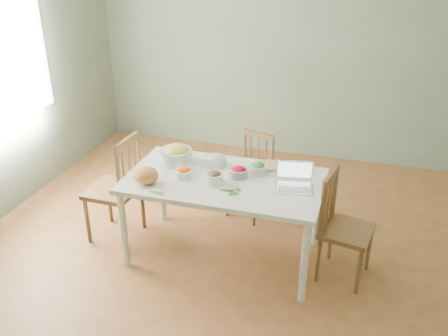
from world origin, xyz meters
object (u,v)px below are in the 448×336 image
(chair_far, at_px, (249,177))
(chair_left, at_px, (113,188))
(laptop, at_px, (295,178))
(bowl_squash, at_px, (176,154))
(dining_table, at_px, (224,218))
(chair_right, at_px, (347,228))
(bread_boule, at_px, (146,175))

(chair_far, bearing_deg, chair_left, -128.53)
(chair_far, height_order, laptop, laptop)
(bowl_squash, xyz_separation_m, laptop, (1.10, -0.19, 0.02))
(chair_far, distance_m, bowl_squash, 0.89)
(chair_far, xyz_separation_m, bowl_squash, (-0.54, -0.57, 0.43))
(chair_left, distance_m, bowl_squash, 0.69)
(chair_left, bearing_deg, bowl_squash, 108.07)
(dining_table, bearing_deg, chair_left, 179.62)
(chair_right, xyz_separation_m, bowl_squash, (-1.55, 0.17, 0.39))
(dining_table, xyz_separation_m, bread_boule, (-0.59, -0.25, 0.45))
(chair_right, relative_size, bread_boule, 4.50)
(chair_far, distance_m, bread_boule, 1.25)
(bread_boule, distance_m, laptop, 1.21)
(bowl_squash, bearing_deg, chair_far, 46.54)
(bread_boule, relative_size, bowl_squash, 0.71)
(chair_right, distance_m, laptop, 0.61)
(chair_right, xyz_separation_m, laptop, (-0.45, -0.03, 0.41))
(chair_left, distance_m, bread_boule, 0.64)
(dining_table, height_order, chair_far, chair_far)
(chair_far, xyz_separation_m, bread_boule, (-0.63, -1.00, 0.41))
(dining_table, distance_m, chair_right, 1.05)
(chair_right, bearing_deg, chair_far, 65.04)
(chair_left, relative_size, chair_right, 1.10)
(bread_boule, height_order, bowl_squash, bowl_squash)
(chair_far, bearing_deg, dining_table, -74.97)
(chair_far, relative_size, chair_left, 0.83)
(bread_boule, bearing_deg, chair_left, 151.55)
(bread_boule, bearing_deg, chair_far, 57.84)
(dining_table, distance_m, chair_left, 1.08)
(chair_far, relative_size, chair_right, 0.92)
(chair_left, height_order, bread_boule, chair_left)
(chair_right, bearing_deg, dining_table, 101.87)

